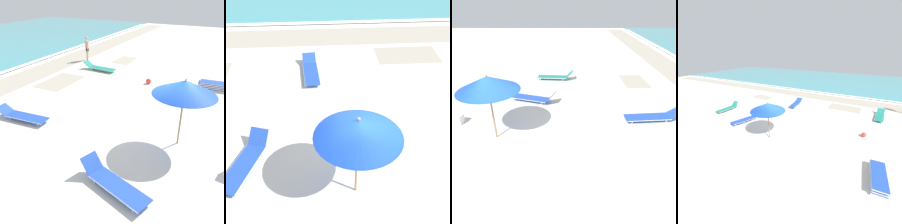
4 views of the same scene
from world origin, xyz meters
TOP-DOWN VIEW (x-y plane):
  - ground_plane at (0.00, 0.01)m, footprint 60.00×60.00m
  - ocean_water at (0.00, 20.54)m, footprint 60.00×19.04m
  - beach_umbrella at (-0.47, -0.84)m, footprint 2.11×2.11m
  - lounger_stack at (5.66, -1.45)m, footprint 0.74×1.97m
  - sun_lounger_under_umbrella at (5.82, 5.91)m, footprint 0.78×2.31m
  - sun_lounger_beside_umbrella at (-6.67, 1.19)m, footprint 0.78×2.20m
  - sun_lounger_near_water_left at (-3.51, 0.22)m, footprint 1.28×2.31m
  - sun_lounger_near_water_right at (-1.65, 5.39)m, footprint 0.78×2.37m
  - beach_ball at (4.86, 2.13)m, footprint 0.31×0.31m
  - cooler_box at (-1.49, -2.73)m, footprint 0.44×0.55m

SIDE VIEW (x-z plane):
  - ground_plane at x=0.00m, z-range -0.16..0.00m
  - ocean_water at x=0.00m, z-range 0.00..0.06m
  - beach_ball at x=4.86m, z-range 0.00..0.31m
  - cooler_box at x=-1.49m, z-range 0.00..0.37m
  - sun_lounger_near_water_right at x=-1.65m, z-range -0.03..0.43m
  - sun_lounger_under_umbrella at x=5.82m, z-range -0.04..0.45m
  - lounger_stack at x=5.66m, z-range 0.00..0.41m
  - sun_lounger_near_water_left at x=-3.51m, z-range -0.08..0.51m
  - sun_lounger_beside_umbrella at x=-6.67m, z-range -0.08..0.51m
  - beach_umbrella at x=-0.47m, z-range 0.90..3.34m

